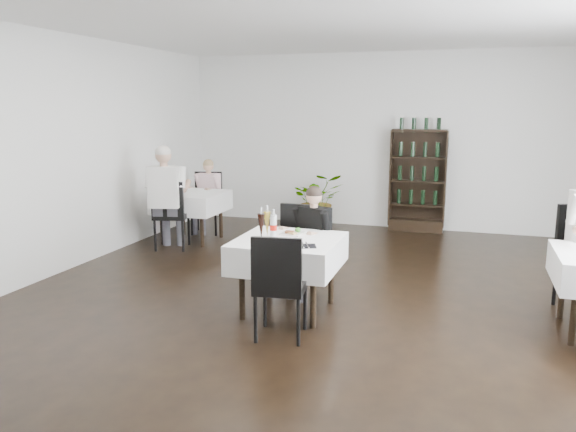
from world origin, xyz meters
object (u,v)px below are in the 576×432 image
object	(u,v)px
potted_tree	(318,200)
diner_main	(310,233)
wine_shelf	(418,182)
main_table	(288,253)

from	to	relation	value
potted_tree	diner_main	distance (m)	3.66
potted_tree	diner_main	size ratio (longest dim) A/B	0.78
wine_shelf	potted_tree	world-z (taller)	wine_shelf
potted_tree	wine_shelf	bearing A→B (deg)	7.06
wine_shelf	main_table	world-z (taller)	wine_shelf
main_table	diner_main	world-z (taller)	diner_main
diner_main	potted_tree	bearing A→B (deg)	103.55
main_table	potted_tree	size ratio (longest dim) A/B	1.07
main_table	potted_tree	bearing A→B (deg)	100.74
wine_shelf	diner_main	distance (m)	3.85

